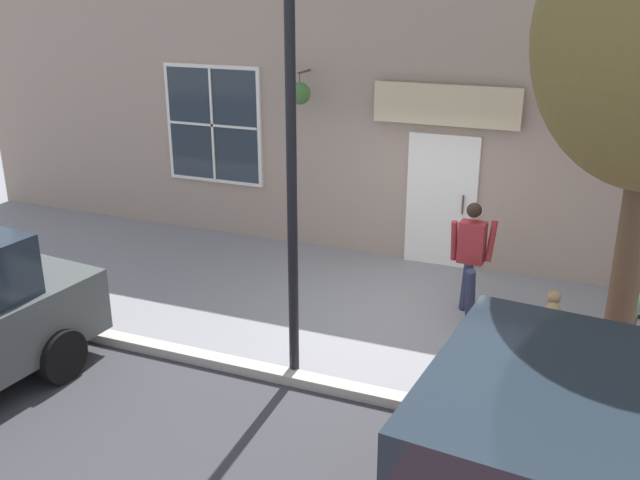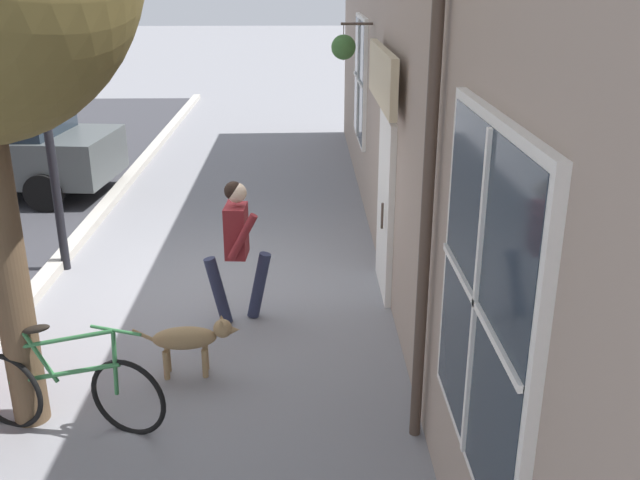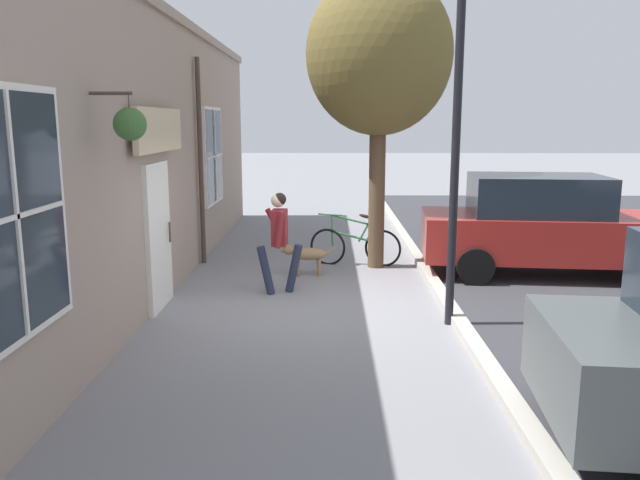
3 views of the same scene
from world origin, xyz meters
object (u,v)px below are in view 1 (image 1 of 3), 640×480
(leaning_bicycle, at_px, (626,360))
(street_lamp, at_px, (290,80))
(dog_on_leash, at_px, (553,313))
(pedestrian_walking, at_px, (472,249))

(leaning_bicycle, distance_m, street_lamp, 4.72)
(dog_on_leash, xyz_separation_m, leaning_bicycle, (0.90, 0.85, -0.00))
(pedestrian_walking, relative_size, leaning_bicycle, 0.93)
(pedestrian_walking, distance_m, street_lamp, 3.71)
(dog_on_leash, relative_size, leaning_bicycle, 0.59)
(leaning_bicycle, relative_size, street_lamp, 0.33)
(pedestrian_walking, distance_m, dog_on_leash, 1.31)
(street_lamp, bearing_deg, dog_on_leash, 127.44)
(dog_on_leash, bearing_deg, leaning_bicycle, 43.36)
(pedestrian_walking, xyz_separation_m, street_lamp, (2.38, -1.51, 2.42))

